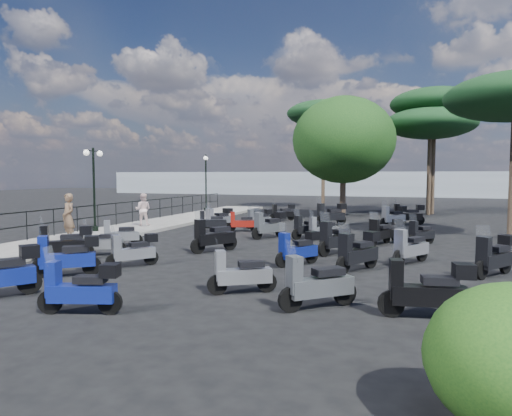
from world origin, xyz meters
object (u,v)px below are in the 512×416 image
(scooter_28, at_px, (385,232))
(pine_2, at_px, (324,114))
(scooter_1, at_px, (101,243))
(scooter_22, at_px, (322,230))
(scooter_10, at_px, (242,223))
(scooter_26, at_px, (410,248))
(scooter_7, at_px, (133,251))
(scooter_9, at_px, (212,222))
(scooter_21, at_px, (380,233))
(scooter_8, at_px, (213,237))
(scooter_27, at_px, (421,234))
(pine_1, at_px, (435,104))
(scooter_19, at_px, (317,285))
(scooter_12, at_px, (81,289))
(pine_0, at_px, (430,124))
(scooter_13, at_px, (298,249))
(scooter_30, at_px, (217,218))
(scooter_29, at_px, (393,217))
(scooter_3, at_px, (120,235))
(scooter_5, at_px, (259,219))
(scooter_17, at_px, (331,215))
(pedestrian_far, at_px, (143,209))
(scooter_6, at_px, (67,257))
(scooter_4, at_px, (219,218))
(scooter_18, at_px, (241,274))
(scooter_25, at_px, (495,257))
(broadleaf_tree, at_px, (344,140))
(scooter_2, at_px, (65,244))
(scooter_14, at_px, (336,239))
(scooter_23, at_px, (408,215))
(lamp_post_1, at_px, (94,184))
(woman, at_px, (68,217))
(scooter_24, at_px, (427,291))
(scooter_16, at_px, (269,226))
(scooter_15, at_px, (307,228))
(scooter_20, at_px, (358,252))

(scooter_28, xyz_separation_m, pine_2, (-5.56, 16.93, 6.79))
(scooter_1, distance_m, pine_2, 23.85)
(scooter_22, bearing_deg, scooter_1, 92.58)
(scooter_10, height_order, scooter_26, scooter_26)
(scooter_7, distance_m, scooter_9, 8.24)
(scooter_21, bearing_deg, scooter_8, 53.84)
(scooter_27, bearing_deg, pine_1, -56.88)
(scooter_21, bearing_deg, scooter_19, 106.80)
(scooter_12, bearing_deg, pine_0, -32.14)
(scooter_13, distance_m, pine_1, 21.37)
(scooter_8, distance_m, pine_0, 19.95)
(scooter_8, bearing_deg, scooter_10, -46.47)
(scooter_19, height_order, scooter_30, scooter_19)
(scooter_12, xyz_separation_m, scooter_29, (4.95, 17.11, 0.03))
(scooter_3, height_order, scooter_5, scooter_3)
(scooter_17, height_order, scooter_19, scooter_17)
(pedestrian_far, xyz_separation_m, scooter_6, (4.04, -9.74, -0.42))
(scooter_9, height_order, scooter_17, scooter_17)
(scooter_4, relative_size, scooter_18, 0.97)
(scooter_13, distance_m, scooter_19, 4.31)
(scooter_9, xyz_separation_m, scooter_25, (10.78, -6.17, 0.09))
(scooter_10, distance_m, broadleaf_tree, 10.24)
(scooter_2, relative_size, scooter_26, 1.03)
(scooter_27, distance_m, pine_1, 16.13)
(scooter_14, relative_size, scooter_25, 1.11)
(scooter_23, xyz_separation_m, broadleaf_tree, (-3.85, 3.20, 4.19))
(lamp_post_1, bearing_deg, scooter_2, -56.15)
(woman, height_order, scooter_13, woman)
(woman, relative_size, scooter_1, 1.25)
(scooter_10, height_order, broadleaf_tree, broadleaf_tree)
(scooter_4, bearing_deg, scooter_18, 151.35)
(scooter_8, relative_size, scooter_26, 1.08)
(scooter_29, distance_m, broadleaf_tree, 6.76)
(scooter_4, bearing_deg, lamp_post_1, 80.73)
(lamp_post_1, bearing_deg, scooter_14, -5.28)
(scooter_18, relative_size, scooter_22, 1.14)
(scooter_25, bearing_deg, scooter_17, -24.87)
(scooter_24, height_order, scooter_26, scooter_24)
(scooter_4, relative_size, scooter_16, 0.86)
(scooter_8, bearing_deg, broadleaf_tree, -66.51)
(scooter_13, bearing_deg, scooter_15, -44.94)
(scooter_12, relative_size, scooter_18, 1.13)
(scooter_25, bearing_deg, lamp_post_1, 21.98)
(pedestrian_far, bearing_deg, pine_1, -151.68)
(scooter_4, bearing_deg, scooter_22, -169.56)
(scooter_14, bearing_deg, pine_1, -73.22)
(scooter_20, bearing_deg, broadleaf_tree, -50.05)
(scooter_16, bearing_deg, scooter_23, -94.27)
(scooter_21, height_order, pine_2, pine_2)
(scooter_7, xyz_separation_m, scooter_13, (4.38, 1.73, 0.02))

